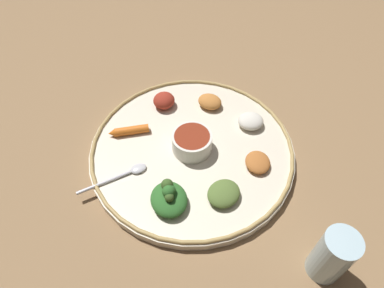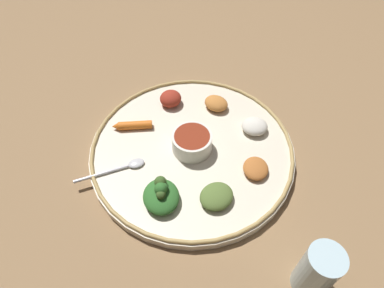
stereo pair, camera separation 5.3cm
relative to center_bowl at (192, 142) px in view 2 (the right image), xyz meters
name	(u,v)px [view 2 (the right image)]	position (x,y,z in m)	size (l,w,h in m)	color
ground_plane	(192,154)	(0.00, 0.00, -0.04)	(2.40, 2.40, 0.00)	olive
platter	(192,151)	(0.00, 0.00, -0.03)	(0.44, 0.44, 0.02)	beige
platter_rim	(192,147)	(0.00, 0.00, -0.02)	(0.44, 0.44, 0.01)	tan
center_bowl	(192,142)	(0.00, 0.00, 0.00)	(0.09, 0.09, 0.04)	silver
spoon	(121,168)	(0.08, -0.13, -0.02)	(0.09, 0.13, 0.01)	silver
greens_pile	(161,195)	(0.14, -0.03, 0.00)	(0.10, 0.10, 0.05)	#2D6628
carrot_near_spoon	(133,125)	(-0.03, -0.14, -0.01)	(0.04, 0.09, 0.02)	orange
mound_chickpea	(256,168)	(0.03, 0.14, -0.01)	(0.06, 0.05, 0.02)	#B2662D
mound_beet	(171,98)	(-0.13, -0.08, -0.01)	(0.05, 0.05, 0.03)	maroon
mound_collards	(216,196)	(0.11, 0.07, -0.01)	(0.07, 0.06, 0.03)	#567033
mound_squash	(216,103)	(-0.13, 0.03, -0.01)	(0.06, 0.05, 0.03)	#C67A38
mound_rice_white	(255,126)	(-0.08, 0.13, -0.01)	(0.06, 0.05, 0.03)	silver
drinking_glass	(316,273)	(0.23, 0.25, 0.01)	(0.06, 0.06, 0.12)	silver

